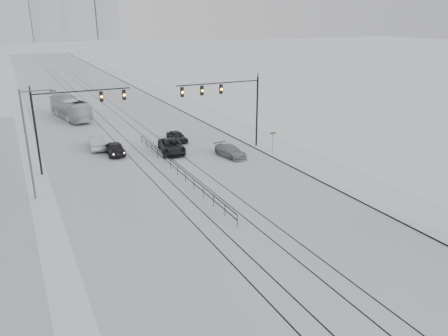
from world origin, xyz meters
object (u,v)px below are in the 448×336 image
(sedan_sb_inner, at_px, (114,148))
(sedan_nb_right, at_px, (230,151))
(sedan_nb_front, at_px, (172,146))
(box_truck, at_px, (70,108))
(sedan_nb_far, at_px, (177,137))
(sedan_sb_outer, at_px, (96,143))

(sedan_sb_inner, bearing_deg, sedan_nb_right, 150.23)
(sedan_nb_right, bearing_deg, sedan_nb_front, 129.75)
(sedan_sb_inner, relative_size, sedan_nb_front, 0.83)
(sedan_sb_inner, xyz_separation_m, box_truck, (-1.65, 20.38, 0.80))
(sedan_nb_front, distance_m, sedan_nb_far, 4.46)
(sedan_nb_right, bearing_deg, sedan_sb_inner, 139.68)
(sedan_sb_outer, distance_m, sedan_nb_right, 15.40)
(sedan_nb_front, relative_size, sedan_nb_far, 1.42)
(sedan_nb_far, bearing_deg, sedan_nb_right, -75.06)
(sedan_nb_right, distance_m, sedan_nb_far, 8.72)
(sedan_nb_right, relative_size, box_truck, 0.39)
(sedan_sb_inner, relative_size, sedan_sb_outer, 0.96)
(sedan_sb_outer, relative_size, box_truck, 0.41)
(sedan_nb_front, xyz_separation_m, sedan_nb_far, (2.10, 3.94, -0.10))
(sedan_nb_front, relative_size, sedan_nb_right, 1.23)
(sedan_sb_outer, bearing_deg, sedan_nb_right, 146.97)
(sedan_nb_right, height_order, box_truck, box_truck)
(sedan_nb_far, bearing_deg, box_truck, 112.30)
(sedan_nb_front, xyz_separation_m, box_truck, (-7.47, 22.43, 0.81))
(sedan_nb_front, distance_m, box_truck, 23.65)
(sedan_sb_outer, distance_m, box_truck, 17.34)
(sedan_nb_right, bearing_deg, sedan_sb_outer, 132.25)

